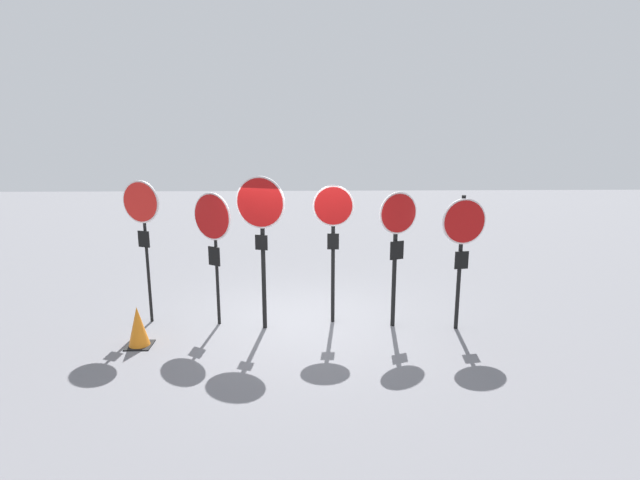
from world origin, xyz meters
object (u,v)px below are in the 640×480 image
object	(u,v)px
stop_sign_3	(333,224)
stop_sign_5	(463,236)
stop_sign_1	(213,227)
stop_sign_4	(397,233)
stop_sign_0	(142,215)
stop_sign_2	(261,220)
traffic_cone_0	(138,327)

from	to	relation	value
stop_sign_3	stop_sign_5	xyz separation A→B (m)	(2.18, -0.38, -0.14)
stop_sign_1	stop_sign_3	bearing A→B (deg)	34.52
stop_sign_4	stop_sign_5	bearing A→B (deg)	-29.97
stop_sign_0	stop_sign_2	distance (m)	2.14
stop_sign_4	traffic_cone_0	distance (m)	4.56
stop_sign_0	stop_sign_5	distance (m)	5.55
stop_sign_4	traffic_cone_0	size ratio (longest dim) A/B	3.61
stop_sign_0	stop_sign_1	xyz separation A→B (m)	(1.25, -0.15, -0.19)
stop_sign_1	stop_sign_5	distance (m)	4.28
stop_sign_2	stop_sign_5	size ratio (longest dim) A/B	1.14
stop_sign_0	stop_sign_4	distance (m)	4.45
stop_sign_5	stop_sign_3	bearing A→B (deg)	160.16
stop_sign_1	stop_sign_4	distance (m)	3.18
stop_sign_3	traffic_cone_0	xyz separation A→B (m)	(-3.20, -0.93, -1.50)
stop_sign_2	stop_sign_3	world-z (taller)	stop_sign_2
stop_sign_2	stop_sign_4	xyz separation A→B (m)	(2.32, 0.04, -0.24)
stop_sign_0	traffic_cone_0	size ratio (longest dim) A/B	3.86
stop_sign_2	stop_sign_3	size ratio (longest dim) A/B	1.07
stop_sign_3	stop_sign_4	size ratio (longest dim) A/B	1.04
traffic_cone_0	stop_sign_2	bearing A→B (deg)	18.76
stop_sign_1	stop_sign_2	xyz separation A→B (m)	(0.85, -0.21, 0.16)
stop_sign_0	stop_sign_5	world-z (taller)	stop_sign_0
stop_sign_4	traffic_cone_0	xyz separation A→B (m)	(-4.29, -0.70, -1.38)
stop_sign_1	stop_sign_4	xyz separation A→B (m)	(3.18, -0.17, -0.08)
stop_sign_0	stop_sign_3	distance (m)	3.34
stop_sign_3	stop_sign_5	distance (m)	2.22
traffic_cone_0	stop_sign_1	bearing A→B (deg)	38.17
traffic_cone_0	stop_sign_0	bearing A→B (deg)	97.50
stop_sign_1	stop_sign_4	size ratio (longest dim) A/B	0.99
stop_sign_0	stop_sign_3	bearing A→B (deg)	19.64
stop_sign_4	stop_sign_5	distance (m)	1.11
stop_sign_0	stop_sign_1	world-z (taller)	stop_sign_0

